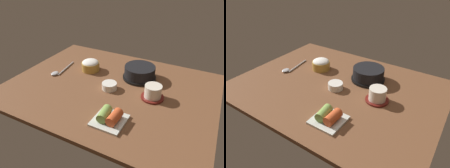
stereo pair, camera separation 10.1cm
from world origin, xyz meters
The scene contains 7 objects.
dining_table centered at (0.00, 0.00, 1.00)cm, with size 100.00×76.00×2.00cm, color brown.
stone_pot centered at (9.84, 14.22, 5.57)cm, with size 17.31×17.31×6.93cm.
rice_bowl centered at (-17.78, 10.22, 5.23)cm, with size 9.93×9.93×6.39cm.
tea_cup_with_saucer centered at (21.63, 0.24, 5.11)cm, with size 10.48×10.48×6.50cm.
banchan_cup_center centered at (0.68, -2.21, 3.77)cm, with size 7.20×7.20×3.30cm.
kimchi_plate centered at (11.74, -23.04, 4.02)cm, with size 12.47×12.47×5.01cm.
spoon centered at (-32.01, -0.32, 2.61)cm, with size 4.65×18.99×1.35cm.
Camera 2 is at (50.08, -73.24, 57.83)cm, focal length 33.89 mm.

